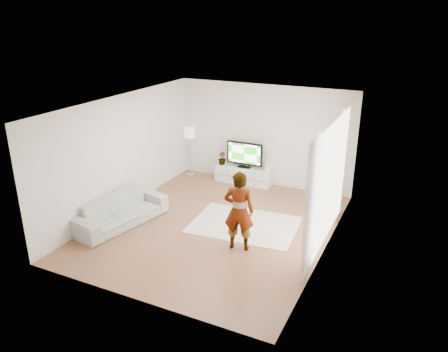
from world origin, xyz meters
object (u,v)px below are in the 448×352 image
at_px(media_console, 244,175).
at_px(player, 239,211).
at_px(sofa, 120,211).
at_px(floor_lamp, 189,134).
at_px(rug, 244,224).
at_px(television, 245,154).

bearing_deg(media_console, player, -68.36).
height_order(media_console, sofa, sofa).
bearing_deg(floor_lamp, player, -47.56).
relative_size(media_console, rug, 0.68).
distance_m(rug, sofa, 2.87).
bearing_deg(floor_lamp, rug, -40.16).
height_order(television, player, player).
distance_m(rug, floor_lamp, 3.84).
bearing_deg(sofa, rug, -53.55).
height_order(player, floor_lamp, player).
distance_m(sofa, floor_lamp, 3.66).
xyz_separation_m(player, floor_lamp, (-3.09, 3.38, 0.39)).
bearing_deg(television, floor_lamp, -176.92).
height_order(television, sofa, television).
xyz_separation_m(rug, floor_lamp, (-2.78, 2.34, 1.24)).
height_order(media_console, floor_lamp, floor_lamp).
xyz_separation_m(television, floor_lamp, (-1.72, -0.09, 0.38)).
relative_size(media_console, player, 0.97).
bearing_deg(player, media_console, -82.20).
relative_size(television, sofa, 0.47).
bearing_deg(rug, floor_lamp, 139.84).
relative_size(media_console, sofa, 0.72).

